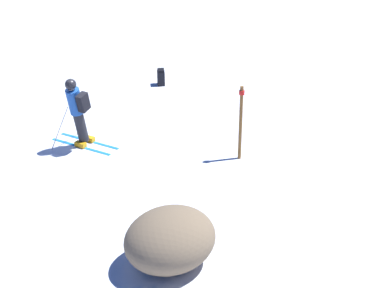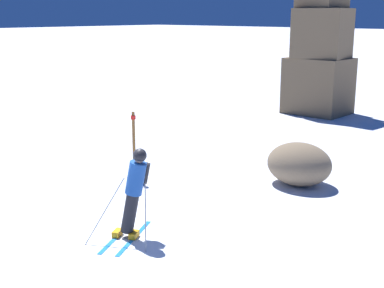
% 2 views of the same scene
% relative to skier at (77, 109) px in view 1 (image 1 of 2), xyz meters
% --- Properties ---
extents(ground_plane, '(300.00, 300.00, 0.00)m').
position_rel_skier_xyz_m(ground_plane, '(-0.63, -0.12, -1.06)').
color(ground_plane, white).
extents(skier, '(1.43, 1.80, 1.91)m').
position_rel_skier_xyz_m(skier, '(0.00, 0.00, 0.00)').
color(skier, '#1E7AC6').
rests_on(skier, ground).
extents(spare_backpack, '(0.34, 0.37, 0.50)m').
position_rel_skier_xyz_m(spare_backpack, '(-3.88, -2.46, -0.82)').
color(spare_backpack, black).
rests_on(spare_backpack, ground).
extents(exposed_boulder_0, '(1.74, 1.48, 1.13)m').
position_rel_skier_xyz_m(exposed_boulder_0, '(0.65, 5.22, -0.50)').
color(exposed_boulder_0, '#7A664C').
rests_on(exposed_boulder_0, ground).
extents(trail_marker, '(0.13, 0.13, 1.87)m').
position_rel_skier_xyz_m(trail_marker, '(-2.95, 2.66, -0.03)').
color(trail_marker, brown).
rests_on(trail_marker, ground).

